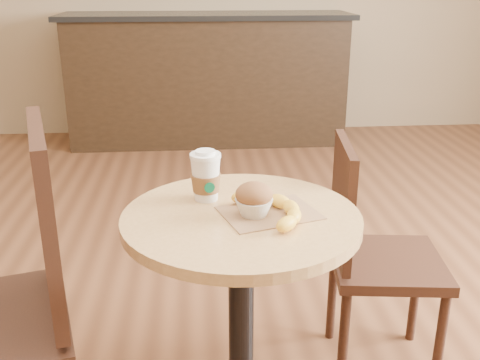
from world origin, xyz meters
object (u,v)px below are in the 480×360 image
(chair_right, at_px, (371,251))
(muffin, at_px, (254,199))
(chair_left, at_px, (4,306))
(coffee_cup, at_px, (206,178))
(banana, at_px, (269,210))
(cafe_table, at_px, (241,297))

(chair_right, relative_size, muffin, 8.47)
(chair_left, bearing_deg, chair_right, 94.28)
(coffee_cup, distance_m, banana, 0.21)
(chair_left, xyz_separation_m, banana, (0.67, 0.05, 0.22))
(cafe_table, relative_size, banana, 3.01)
(cafe_table, height_order, chair_left, chair_left)
(cafe_table, distance_m, chair_left, 0.61)
(chair_right, xyz_separation_m, coffee_cup, (-0.55, -0.21, 0.36))
(cafe_table, distance_m, chair_right, 0.57)
(coffee_cup, height_order, muffin, coffee_cup)
(chair_left, height_order, coffee_cup, chair_left)
(coffee_cup, bearing_deg, banana, -52.97)
(chair_right, relative_size, coffee_cup, 5.92)
(muffin, height_order, banana, muffin)
(chair_left, relative_size, muffin, 10.24)
(coffee_cup, bearing_deg, cafe_table, -63.96)
(chair_right, bearing_deg, coffee_cup, 117.54)
(chair_left, height_order, muffin, chair_left)
(chair_left, height_order, banana, chair_left)
(cafe_table, relative_size, coffee_cup, 5.32)
(chair_left, distance_m, chair_right, 1.15)
(cafe_table, bearing_deg, muffin, -22.06)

